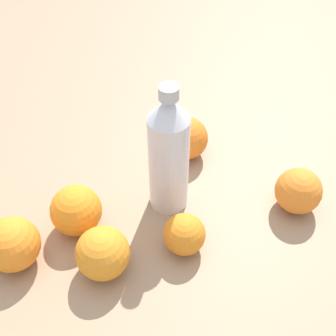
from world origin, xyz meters
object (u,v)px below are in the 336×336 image
Objects in this scene: orange_2 at (184,234)px; orange_0 at (102,253)px; orange_1 at (186,138)px; orange_4 at (298,191)px; water_bottle at (168,154)px; orange_5 at (75,210)px; orange_3 at (12,244)px.

orange_0 is at bearing -74.60° from orange_2.
orange_2 is at bearing -5.22° from orange_1.
orange_0 reaches higher than orange_4.
water_bottle is 0.23m from orange_4.
water_bottle is 0.17m from orange_5.
water_bottle reaches higher than orange_1.
water_bottle reaches higher than orange_2.
orange_4 reaches higher than orange_2.
water_bottle is 2.85× the size of orange_3.
orange_5 is at bearing -105.97° from orange_2.
orange_2 is (0.10, 0.02, -0.08)m from water_bottle.
water_bottle is 2.94× the size of orange_0.
orange_3 reaches higher than orange_0.
orange_0 is 0.33m from orange_4.
water_bottle is 2.95× the size of orange_1.
orange_1 is 0.98× the size of orange_5.
water_bottle reaches higher than orange_3.
orange_4 is (-0.07, 0.19, 0.01)m from orange_2.
orange_1 is 0.25m from orange_5.
water_bottle is at bearing 114.85° from orange_3.
orange_3 is (0.11, -0.24, -0.07)m from water_bottle.
orange_1 is 0.96× the size of orange_3.
orange_5 reaches higher than orange_0.
water_bottle is 3.60× the size of orange_2.
orange_1 is at bearing 131.28° from orange_5.
orange_3 is (0.23, -0.27, 0.00)m from orange_1.
orange_2 is at bearing 105.40° from orange_0.
orange_2 is 0.85× the size of orange_4.
orange_4 is (-0.09, 0.45, -0.00)m from orange_3.
orange_0 is 0.14m from orange_3.
orange_5 is at bearing 124.73° from orange_3.
water_bottle reaches higher than orange_4.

